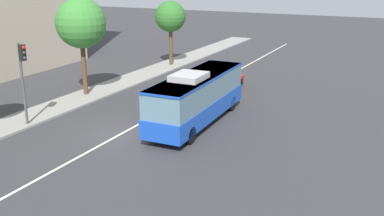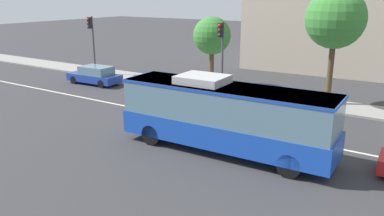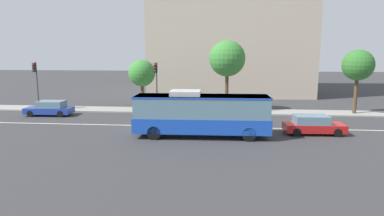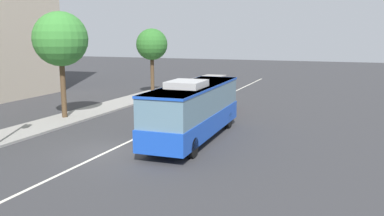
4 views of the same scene
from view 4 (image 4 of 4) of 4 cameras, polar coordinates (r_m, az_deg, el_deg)
The scene contains 7 objects.
ground_plane at distance 21.19m, azimuth -11.68°, elevation -6.00°, with size 160.00×160.00×0.00m, color #333335.
sidewalk_kerb at distance 25.63m, azimuth -25.12°, elevation -3.79°, with size 80.00×2.92×0.14m, color gray.
lane_centre_line at distance 21.19m, azimuth -11.68°, elevation -5.99°, with size 76.00×0.16×0.01m, color silver.
transit_bus at distance 22.79m, azimuth 0.29°, elevation 0.02°, with size 10.07×2.78×3.46m.
sedan_red at distance 31.41m, azimuth 3.21°, elevation 0.79°, with size 4.58×2.01×1.46m.
street_tree_kerbside_centre at distance 40.14m, azimuth -5.65°, elevation 8.80°, with size 3.05×3.05×6.49m.
street_tree_kerbside_right at distance 29.52m, azimuth -17.96°, elevation 9.13°, with size 3.73×3.73×7.45m.
Camera 4 is at (-17.02, -11.22, 5.81)m, focal length 38.05 mm.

